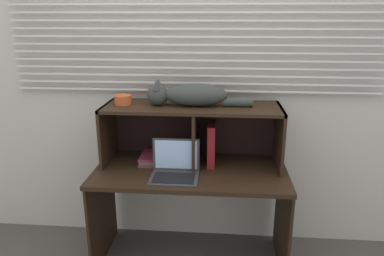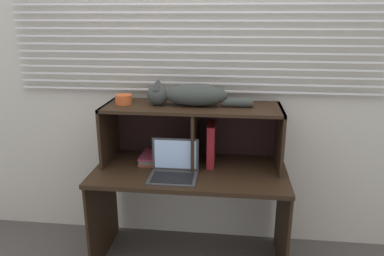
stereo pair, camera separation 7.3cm
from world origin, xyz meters
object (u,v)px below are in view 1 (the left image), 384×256
at_px(laptop, 175,169).
at_px(small_basket, 123,100).
at_px(book_stack, 153,158).
at_px(cat, 189,95).
at_px(binder_upright, 211,144).

bearing_deg(laptop, small_basket, 148.38).
bearing_deg(book_stack, cat, 0.40).
bearing_deg(laptop, book_stack, 128.90).
relative_size(cat, small_basket, 6.16).
relative_size(laptop, book_stack, 1.24).
distance_m(binder_upright, book_stack, 0.44).
relative_size(binder_upright, book_stack, 1.18).
xyz_separation_m(laptop, small_basket, (-0.38, 0.24, 0.40)).
xyz_separation_m(binder_upright, small_basket, (-0.61, 0.00, 0.30)).
distance_m(cat, binder_upright, 0.38).
distance_m(laptop, binder_upright, 0.34).
distance_m(book_stack, small_basket, 0.47).
relative_size(laptop, binder_upright, 1.05).
distance_m(binder_upright, small_basket, 0.68).
bearing_deg(small_basket, binder_upright, 0.00).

